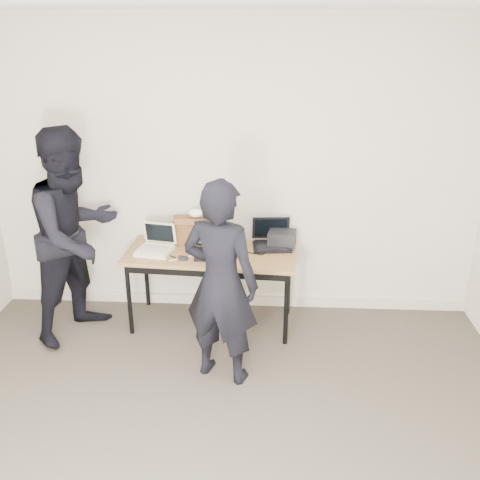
# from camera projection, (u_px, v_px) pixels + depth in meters

# --- Properties ---
(room) EXTENTS (4.60, 4.60, 2.80)m
(room) POSITION_uv_depth(u_px,v_px,m) (203.00, 285.00, 2.74)
(room) COLOR #443C33
(room) RESTS_ON ground
(desk) EXTENTS (1.54, 0.75, 0.72)m
(desk) POSITION_uv_depth(u_px,v_px,m) (211.00, 259.00, 4.74)
(desk) COLOR olive
(desk) RESTS_ON ground
(laptop_beige) EXTENTS (0.35, 0.34, 0.24)m
(laptop_beige) POSITION_uv_depth(u_px,v_px,m) (156.00, 247.00, 4.71)
(laptop_beige) COLOR beige
(laptop_beige) RESTS_ON desk
(laptop_center) EXTENTS (0.36, 0.35, 0.26)m
(laptop_center) POSITION_uv_depth(u_px,v_px,m) (214.00, 247.00, 4.68)
(laptop_center) COLOR black
(laptop_center) RESTS_ON desk
(laptop_right) EXTENTS (0.37, 0.35, 0.25)m
(laptop_right) POSITION_uv_depth(u_px,v_px,m) (271.00, 240.00, 4.83)
(laptop_right) COLOR black
(laptop_right) RESTS_ON desk
(leather_satchel) EXTENTS (0.37, 0.21, 0.25)m
(leather_satchel) POSITION_uv_depth(u_px,v_px,m) (193.00, 229.00, 4.88)
(leather_satchel) COLOR brown
(leather_satchel) RESTS_ON desk
(tissue) EXTENTS (0.14, 0.12, 0.08)m
(tissue) POSITION_uv_depth(u_px,v_px,m) (196.00, 213.00, 4.83)
(tissue) COLOR white
(tissue) RESTS_ON leather_satchel
(equipment_box) EXTENTS (0.27, 0.24, 0.14)m
(equipment_box) POSITION_uv_depth(u_px,v_px,m) (282.00, 239.00, 4.83)
(equipment_box) COLOR black
(equipment_box) RESTS_ON desk
(power_brick) EXTENTS (0.08, 0.06, 0.03)m
(power_brick) POSITION_uv_depth(u_px,v_px,m) (183.00, 258.00, 4.56)
(power_brick) COLOR black
(power_brick) RESTS_ON desk
(cables) EXTENTS (1.15, 0.48, 0.01)m
(cables) POSITION_uv_depth(u_px,v_px,m) (216.00, 252.00, 4.71)
(cables) COLOR black
(cables) RESTS_ON desk
(person_typist) EXTENTS (0.68, 0.56, 1.61)m
(person_typist) POSITION_uv_depth(u_px,v_px,m) (221.00, 283.00, 3.96)
(person_typist) COLOR black
(person_typist) RESTS_ON ground
(person_observer) EXTENTS (1.05, 1.13, 1.85)m
(person_observer) POSITION_uv_depth(u_px,v_px,m) (76.00, 235.00, 4.54)
(person_observer) COLOR black
(person_observer) RESTS_ON ground
(baseboard) EXTENTS (4.50, 0.03, 0.10)m
(baseboard) POSITION_uv_depth(u_px,v_px,m) (233.00, 300.00, 5.30)
(baseboard) COLOR #C0B39F
(baseboard) RESTS_ON ground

